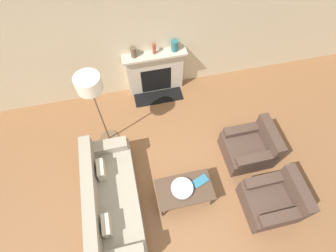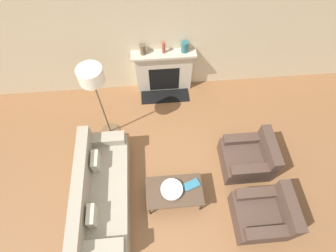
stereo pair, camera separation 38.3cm
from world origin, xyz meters
name	(u,v)px [view 1 (the left image)]	position (x,y,z in m)	size (l,w,h in m)	color
ground_plane	(177,207)	(0.00, 0.00, 0.00)	(18.00, 18.00, 0.00)	brown
wall_back	(142,35)	(0.00, 2.98, 1.45)	(18.00, 0.06, 2.90)	beige
fireplace	(155,73)	(0.19, 2.83, 0.53)	(1.35, 0.59, 1.08)	beige
couch	(111,200)	(-1.12, 0.29, 0.31)	(0.84, 2.10, 0.84)	#9E937F
armchair_near	(274,200)	(1.64, -0.33, 0.28)	(0.89, 0.81, 0.77)	#4C382D
armchair_far	(250,147)	(1.64, 0.72, 0.28)	(0.89, 0.81, 0.77)	#4C382D
coffee_table	(185,190)	(0.16, 0.16, 0.37)	(0.98, 0.57, 0.40)	#4C3828
bowl	(182,188)	(0.12, 0.17, 0.45)	(0.38, 0.38, 0.08)	silver
book	(200,181)	(0.47, 0.24, 0.41)	(0.32, 0.23, 0.02)	teal
floor_lamp	(91,91)	(-1.05, 1.70, 1.56)	(0.42, 0.42, 1.87)	brown
mantel_vase_left	(134,52)	(-0.22, 2.85, 1.19)	(0.12, 0.12, 0.22)	brown
mantel_vase_center_left	(154,49)	(0.19, 2.85, 1.20)	(0.07, 0.07, 0.24)	brown
mantel_vase_center_right	(175,46)	(0.62, 2.85, 1.19)	(0.14, 0.14, 0.23)	#28666B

